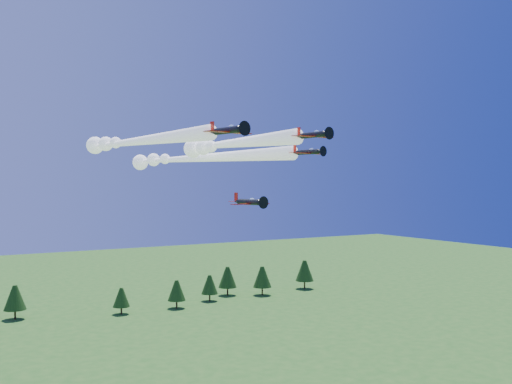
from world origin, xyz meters
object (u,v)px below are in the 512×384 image
plane_left (135,142)px  plane_slot (249,202)px  plane_right (193,158)px  plane_lead (228,144)px

plane_left → plane_slot: (13.63, -20.12, -11.25)m
plane_right → plane_lead: bearing=-108.1°
plane_left → plane_right: (14.80, 5.96, -2.62)m
plane_right → plane_left: bearing=-171.4°
plane_lead → plane_right: 19.21m
plane_lead → plane_slot: plane_lead is taller
plane_left → plane_slot: size_ratio=6.27×
plane_left → plane_right: 16.17m
plane_lead → plane_slot: 12.62m
plane_lead → plane_slot: size_ratio=4.87×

